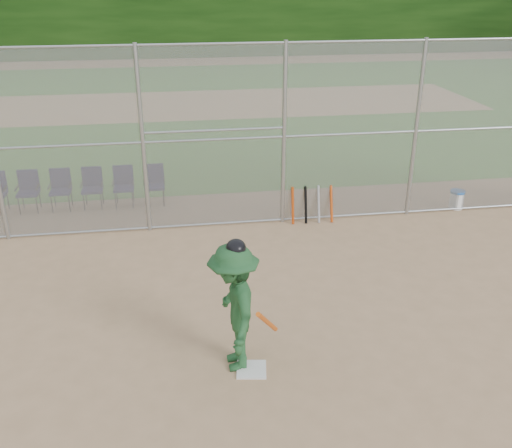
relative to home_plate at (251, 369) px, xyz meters
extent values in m
plane|color=tan|center=(0.48, 0.18, -0.01)|extent=(100.00, 100.00, 0.00)
plane|color=#2E6A1F|center=(0.48, 18.18, 0.00)|extent=(100.00, 100.00, 0.00)
plane|color=tan|center=(0.48, 18.18, 0.00)|extent=(24.00, 24.00, 0.00)
cube|color=gray|center=(0.48, 5.18, 1.99)|extent=(16.00, 0.02, 4.00)
cylinder|color=#9EA3A8|center=(0.48, 5.18, 3.94)|extent=(16.00, 0.05, 0.05)
cube|color=silver|center=(0.00, 0.00, 0.00)|extent=(0.48, 0.48, 0.02)
imported|color=#1E4C26|center=(-0.22, 0.18, 0.95)|extent=(0.76, 1.27, 1.93)
ellipsoid|color=black|center=(-0.22, 0.18, 1.89)|extent=(0.27, 0.30, 0.23)
cylinder|color=orange|center=(0.18, -0.22, 0.94)|extent=(0.41, 0.58, 0.65)
cylinder|color=white|center=(5.80, 5.33, 0.19)|extent=(0.33, 0.33, 0.40)
cylinder|color=#265CA8|center=(5.80, 5.33, 0.41)|extent=(0.36, 0.36, 0.05)
cylinder|color=#D84C14|center=(1.70, 5.07, 0.41)|extent=(0.06, 0.22, 0.85)
cylinder|color=black|center=(2.00, 5.07, 0.41)|extent=(0.06, 0.25, 0.84)
cylinder|color=#B2B2B7|center=(2.30, 5.07, 0.41)|extent=(0.06, 0.28, 0.84)
cylinder|color=#D84C14|center=(2.60, 5.07, 0.41)|extent=(0.06, 0.31, 0.83)
camera|label=1|loc=(-0.96, -6.59, 5.25)|focal=40.00mm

